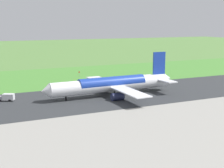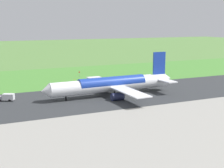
{
  "view_description": "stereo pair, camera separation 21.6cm",
  "coord_description": "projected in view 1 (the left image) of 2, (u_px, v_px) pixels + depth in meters",
  "views": [
    {
      "loc": [
        36.82,
        107.27,
        27.33
      ],
      "look_at": [
        -12.13,
        0.0,
        4.5
      ],
      "focal_mm": 50.95,
      "sensor_mm": 36.0,
      "label": 1
    },
    {
      "loc": [
        36.63,
        107.35,
        27.33
      ],
      "look_at": [
        -12.13,
        0.0,
        4.5
      ],
      "focal_mm": 50.95,
      "sensor_mm": 36.0,
      "label": 2
    }
  ],
  "objects": [
    {
      "name": "airliner_main",
      "position": [
        113.0,
        84.0,
        120.29
      ],
      "size": [
        54.05,
        44.13,
        15.88
      ],
      "color": "white",
      "rests_on": "ground"
    },
    {
      "name": "grass_verge_foreground",
      "position": [
        53.0,
        80.0,
        153.43
      ],
      "size": [
        600.0,
        80.0,
        0.04
      ],
      "primitive_type": "cube",
      "color": "#478534",
      "rests_on": "ground"
    },
    {
      "name": "service_truck_baggage",
      "position": [
        7.0,
        97.0,
        112.13
      ],
      "size": [
        6.21,
        4.46,
        2.65
      ],
      "color": "gray",
      "rests_on": "ground"
    },
    {
      "name": "ground_plane",
      "position": [
        82.0,
        99.0,
        116.01
      ],
      "size": [
        800.0,
        800.0,
        0.0
      ],
      "primitive_type": "plane",
      "color": "#547F3D"
    },
    {
      "name": "traffic_cone_orange",
      "position": [
        74.0,
        79.0,
        154.14
      ],
      "size": [
        0.4,
        0.4,
        0.55
      ],
      "primitive_type": "cone",
      "color": "orange",
      "rests_on": "ground"
    },
    {
      "name": "no_stopping_sign",
      "position": [
        79.0,
        74.0,
        162.5
      ],
      "size": [
        0.6,
        0.1,
        2.75
      ],
      "color": "slate",
      "rests_on": "ground"
    },
    {
      "name": "runway_asphalt",
      "position": [
        82.0,
        99.0,
        116.0
      ],
      "size": [
        600.0,
        38.76,
        0.06
      ],
      "primitive_type": "cube",
      "color": "#2D3033",
      "rests_on": "ground"
    },
    {
      "name": "apron_concrete",
      "position": [
        157.0,
        148.0,
        70.6
      ],
      "size": [
        440.0,
        110.0,
        0.05
      ],
      "primitive_type": "cube",
      "color": "gray",
      "rests_on": "ground"
    }
  ]
}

